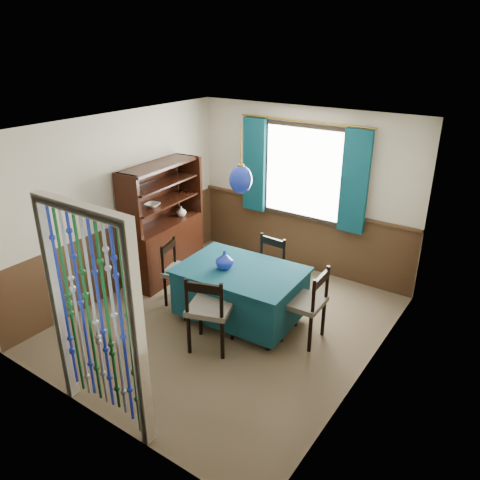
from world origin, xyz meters
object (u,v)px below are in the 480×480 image
Objects in this scene: chair_right at (306,303)px; sideboard at (164,239)px; dining_table at (241,291)px; chair_far at (266,268)px; chair_near at (209,310)px; chair_left at (179,271)px; pendant_lamp at (241,179)px; vase_sideboard at (181,211)px; vase_table at (224,261)px; bowl_shelf at (152,205)px.

sideboard is at bearing 81.13° from chair_right.
dining_table is 0.63m from chair_far.
chair_near is at bearing 95.68° from chair_far.
chair_near is 1.11× the size of chair_left.
pendant_lamp is (0.00, -0.00, 1.46)m from dining_table.
chair_far is 5.33× the size of vase_sideboard.
sideboard is (-1.64, -0.25, 0.12)m from chair_far.
bowl_shelf reaches higher than vase_table.
chair_right is at bearing 79.89° from chair_left.
pendant_lamp is at bearing 94.46° from chair_far.
sideboard is at bearing 162.38° from vase_table.
bowl_shelf is (-1.41, 0.23, 0.38)m from vase_table.
chair_far reaches higher than chair_left.
chair_left is 1.16m from vase_sideboard.
chair_far is 4.04× the size of bowl_shelf.
chair_near is 1.32m from chair_far.
vase_table reaches higher than chair_far.
chair_near is at bearing 42.78° from chair_left.
chair_far is at bearing 111.57° from chair_left.
chair_far is at bearing 17.09° from bowl_shelf.
sideboard is 7.81× the size of bowl_shelf.
chair_right is 0.54× the size of sideboard.
bowl_shelf is (-1.60, 0.14, 0.80)m from dining_table.
dining_table is at bearing 79.59° from chair_left.
pendant_lamp reaches higher than dining_table.
vase_sideboard reaches higher than chair_far.
chair_right is 5.59× the size of vase_sideboard.
chair_right is at bearing 24.15° from chair_near.
chair_far is at bearing 56.76° from chair_right.
bowl_shelf is at bearing 170.86° from vase_table.
chair_near is at bearing 130.71° from chair_right.
pendant_lamp is (0.95, 0.09, 1.42)m from chair_left.
chair_left is at bearing -38.02° from sideboard.
chair_near is at bearing -69.73° from vase_table.
pendant_lamp is (-0.88, -0.09, 1.39)m from chair_right.
bowl_shelf is (-1.58, -0.49, 0.74)m from chair_far.
vase_table is (-1.06, -0.18, 0.34)m from chair_right.
vase_sideboard is (-1.58, 0.10, 0.48)m from chair_far.
chair_near is at bearing -26.87° from bowl_shelf.
chair_near is 1.26× the size of pendant_lamp.
bowl_shelf is at bearing -80.53° from sideboard.
chair_far is at bearing -3.79° from vase_sideboard.
dining_table is 1.79× the size of chair_left.
chair_near is 1.16m from chair_left.
chair_near is at bearing -89.61° from dining_table.
pendant_lamp is at bearing -59.35° from dining_table.
vase_sideboard is (-1.60, 0.73, -0.93)m from pendant_lamp.
chair_far is 1.54m from pendant_lamp.
vase_sideboard reaches higher than chair_left.
vase_table is at bearing 91.25° from chair_near.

